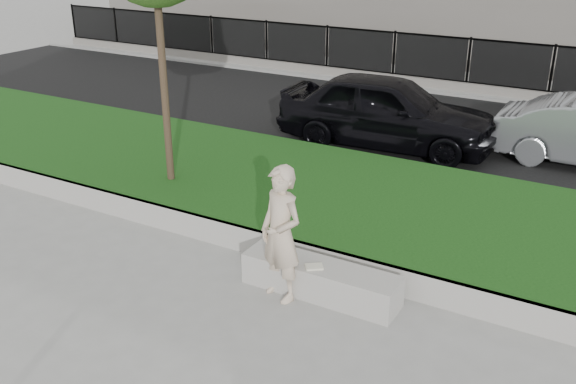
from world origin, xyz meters
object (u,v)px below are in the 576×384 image
Objects in this scene: book at (314,267)px; car_dark at (387,111)px; stone_bench at (320,280)px; man at (281,234)px.

book is 6.28m from car_dark.
man is (-0.42, -0.30, 0.69)m from stone_bench.
man is at bearing -173.96° from car_dark.
car_dark is at bearing 104.08° from stone_bench.
stone_bench is at bearing -169.67° from car_dark.
car_dark is (-1.46, 6.10, 0.38)m from book.
book is (0.37, 0.20, -0.46)m from man.
book is at bearing -170.28° from car_dark.
car_dark reaches higher than book.
book reaches higher than stone_bench.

